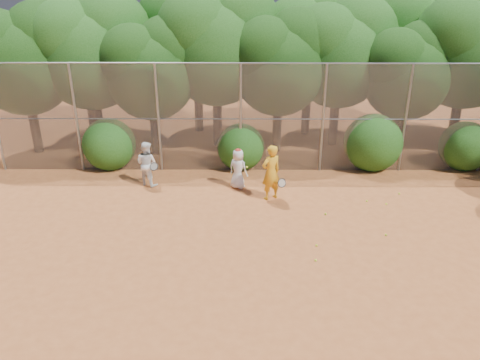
{
  "coord_description": "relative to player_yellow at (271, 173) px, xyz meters",
  "views": [
    {
      "loc": [
        -0.92,
        -10.48,
        6.76
      ],
      "look_at": [
        -1.0,
        2.5,
        1.1
      ],
      "focal_mm": 35.0,
      "sensor_mm": 36.0,
      "label": 1
    }
  ],
  "objects": [
    {
      "name": "ball_2",
      "position": [
        0.98,
        -3.73,
        -0.9
      ],
      "size": [
        0.07,
        0.07,
        0.07
      ],
      "primitive_type": "sphere",
      "color": "#D7EC2B",
      "rests_on": "ground"
    },
    {
      "name": "ball_1",
      "position": [
        3.14,
        -0.24,
        -0.9
      ],
      "size": [
        0.07,
        0.07,
        0.07
      ],
      "primitive_type": "sphere",
      "color": "#D7EC2B",
      "rests_on": "ground"
    },
    {
      "name": "ball_0",
      "position": [
        1.65,
        -1.15,
        -0.9
      ],
      "size": [
        0.07,
        0.07,
        0.07
      ],
      "primitive_type": "sphere",
      "color": "#D7EC2B",
      "rests_on": "ground"
    },
    {
      "name": "tree_6",
      "position": [
        5.55,
        4.53,
        2.54
      ],
      "size": [
        3.86,
        3.36,
        5.29
      ],
      "color": "black",
      "rests_on": "ground"
    },
    {
      "name": "tree_1",
      "position": [
        -6.94,
        5.04,
        3.23
      ],
      "size": [
        4.64,
        4.03,
        6.35
      ],
      "color": "black",
      "rests_on": "ground"
    },
    {
      "name": "ball_6",
      "position": [
        3.72,
        -0.45,
        -0.9
      ],
      "size": [
        0.07,
        0.07,
        0.07
      ],
      "primitive_type": "sphere",
      "color": "#D7EC2B",
      "rests_on": "ground"
    },
    {
      "name": "tree_7",
      "position": [
        8.06,
        5.14,
        3.35
      ],
      "size": [
        4.77,
        4.14,
        6.53
      ],
      "color": "black",
      "rests_on": "ground"
    },
    {
      "name": "ball_5",
      "position": [
        4.38,
        0.33,
        -0.9
      ],
      "size": [
        0.07,
        0.07,
        0.07
      ],
      "primitive_type": "sphere",
      "color": "#D7EC2B",
      "rests_on": "ground"
    },
    {
      "name": "bush_1",
      "position": [
        -1.0,
        2.8,
        -0.03
      ],
      "size": [
        1.8,
        1.8,
        1.8
      ],
      "primitive_type": "sphere",
      "color": "#1A4912",
      "rests_on": "ground"
    },
    {
      "name": "player_white",
      "position": [
        -4.25,
        1.11,
        -0.14
      ],
      "size": [
        0.96,
        0.88,
        1.58
      ],
      "rotation": [
        0.0,
        0.0,
        2.67
      ],
      "color": "white",
      "rests_on": "ground"
    },
    {
      "name": "player_yellow",
      "position": [
        0.0,
        0.0,
        0.0
      ],
      "size": [
        0.92,
        0.72,
        1.86
      ],
      "rotation": [
        0.0,
        0.0,
        3.66
      ],
      "color": "gold",
      "rests_on": "ground"
    },
    {
      "name": "tree_11",
      "position": [
        2.06,
        7.14,
        3.23
      ],
      "size": [
        4.64,
        4.03,
        6.35
      ],
      "color": "black",
      "rests_on": "ground"
    },
    {
      "name": "tree_5",
      "position": [
        3.06,
        5.54,
        3.12
      ],
      "size": [
        4.51,
        3.92,
        6.17
      ],
      "color": "black",
      "rests_on": "ground"
    },
    {
      "name": "tree_2",
      "position": [
        -4.45,
        4.34,
        2.65
      ],
      "size": [
        3.99,
        3.47,
        5.47
      ],
      "color": "black",
      "rests_on": "ground"
    },
    {
      "name": "tree_3",
      "position": [
        -1.94,
        5.34,
        3.47
      ],
      "size": [
        4.89,
        4.26,
        6.7
      ],
      "color": "black",
      "rests_on": "ground"
    },
    {
      "name": "tree_9",
      "position": [
        -7.94,
        7.34,
        3.41
      ],
      "size": [
        4.83,
        4.2,
        6.62
      ],
      "color": "black",
      "rests_on": "ground"
    },
    {
      "name": "ball_3",
      "position": [
        3.16,
        -2.42,
        -0.9
      ],
      "size": [
        0.07,
        0.07,
        0.07
      ],
      "primitive_type": "sphere",
      "color": "#D7EC2B",
      "rests_on": "ground"
    },
    {
      "name": "tree_4",
      "position": [
        0.56,
        4.74,
        2.83
      ],
      "size": [
        4.19,
        3.64,
        5.73
      ],
      "color": "black",
      "rests_on": "ground"
    },
    {
      "name": "ball_4",
      "position": [
        1.1,
        -3.0,
        -0.9
      ],
      "size": [
        0.07,
        0.07,
        0.07
      ],
      "primitive_type": "sphere",
      "color": "#D7EC2B",
      "rests_on": "ground"
    },
    {
      "name": "ground",
      "position": [
        0.0,
        -3.5,
        -0.93
      ],
      "size": [
        80.0,
        80.0,
        0.0
      ],
      "primitive_type": "plane",
      "color": "#A85525",
      "rests_on": "ground"
    },
    {
      "name": "player_teen",
      "position": [
        -1.08,
        0.87,
        -0.22
      ],
      "size": [
        0.82,
        0.73,
        1.44
      ],
      "rotation": [
        0.0,
        0.0,
        2.63
      ],
      "color": "silver",
      "rests_on": "ground"
    },
    {
      "name": "bush_3",
      "position": [
        7.5,
        2.8,
        0.02
      ],
      "size": [
        1.9,
        1.9,
        1.9
      ],
      "primitive_type": "sphere",
      "color": "#1A4912",
      "rests_on": "ground"
    },
    {
      "name": "fence_back",
      "position": [
        -0.12,
        2.5,
        1.12
      ],
      "size": [
        20.05,
        0.09,
        4.03
      ],
      "color": "gray",
      "rests_on": "ground"
    },
    {
      "name": "tree_10",
      "position": [
        -2.93,
        7.55,
        3.7
      ],
      "size": [
        5.15,
        4.48,
        7.06
      ],
      "color": "black",
      "rests_on": "ground"
    },
    {
      "name": "bush_2",
      "position": [
        4.0,
        2.8,
        0.17
      ],
      "size": [
        2.2,
        2.2,
        2.2
      ],
      "primitive_type": "sphere",
      "color": "#1A4912",
      "rests_on": "ground"
    },
    {
      "name": "bush_0",
      "position": [
        -6.0,
        2.8,
        0.07
      ],
      "size": [
        2.0,
        2.0,
        2.0
      ],
      "primitive_type": "sphere",
      "color": "#1A4912",
      "rests_on": "ground"
    },
    {
      "name": "tree_0",
      "position": [
        -9.44,
        4.54,
        3.0
      ],
      "size": [
        4.38,
        3.81,
        6.0
      ],
      "color": "black",
      "rests_on": "ground"
    },
    {
      "name": "tree_12",
      "position": [
        6.57,
        7.74,
        3.58
      ],
      "size": [
        5.02,
        4.37,
        6.88
      ],
      "color": "black",
      "rests_on": "ground"
    }
  ]
}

